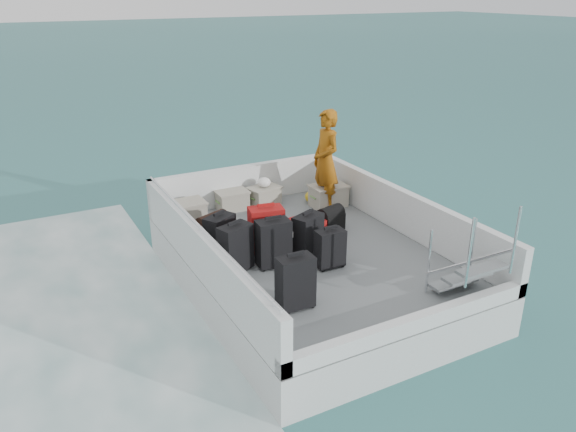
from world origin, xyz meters
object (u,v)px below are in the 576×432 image
suitcase_6 (330,249)px  suitcase_7 (308,236)px  suitcase_0 (295,283)px  suitcase_8 (304,228)px  suitcase_2 (220,236)px  crate_0 (186,214)px  crate_1 (232,201)px  suitcase_1 (236,248)px  suitcase_5 (266,230)px  passenger (326,161)px  crate_2 (264,197)px  suitcase_4 (273,244)px  crate_3 (328,196)px

suitcase_6 → suitcase_7: size_ratio=0.87×
suitcase_0 → suitcase_8: 2.23m
suitcase_2 → crate_0: size_ratio=1.02×
suitcase_2 → suitcase_7: 1.30m
suitcase_2 → crate_1: 1.91m
suitcase_7 → crate_0: 2.34m
suitcase_1 → suitcase_5: (0.66, 0.38, 0.00)m
suitcase_7 → crate_0: size_ratio=1.03×
suitcase_0 → passenger: 3.50m
suitcase_2 → crate_1: (0.90, 1.67, -0.16)m
suitcase_5 → crate_2: suitcase_5 is taller
crate_1 → crate_2: size_ratio=0.99×
suitcase_8 → passenger: (0.93, 0.86, 0.77)m
suitcase_5 → passenger: (1.71, 1.09, 0.55)m
suitcase_6 → crate_1: suitcase_6 is taller
suitcase_1 → passenger: (2.37, 1.47, 0.56)m
crate_2 → suitcase_0: bearing=-109.8°
suitcase_6 → suitcase_4: bearing=151.4°
suitcase_7 → crate_1: 2.29m
suitcase_0 → crate_0: suitcase_0 is taller
crate_0 → crate_2: 1.60m
suitcase_2 → crate_0: bearing=64.6°
crate_1 → suitcase_2: bearing=-118.2°
suitcase_7 → suitcase_2: bearing=129.1°
suitcase_1 → crate_1: size_ratio=1.31×
crate_3 → passenger: bearing=-147.5°
crate_0 → crate_3: bearing=-8.4°
suitcase_6 → crate_3: suitcase_6 is taller
suitcase_7 → crate_0: bearing=98.3°
suitcase_6 → suitcase_5: bearing=124.1°
crate_0 → suitcase_2: bearing=-86.9°
suitcase_6 → suitcase_8: bearing=81.3°
crate_0 → suitcase_6: bearing=-61.7°
suitcase_0 → suitcase_8: size_ratio=1.02×
suitcase_8 → suitcase_0: bearing=139.6°
suitcase_0 → suitcase_7: suitcase_0 is taller
suitcase_0 → crate_1: (0.62, 3.48, -0.19)m
suitcase_0 → suitcase_6: size_ratio=1.24×
suitcase_4 → crate_1: 2.36m
suitcase_4 → suitcase_8: suitcase_4 is taller
suitcase_5 → crate_1: bearing=94.6°
crate_0 → suitcase_5: bearing=-64.0°
suitcase_1 → suitcase_2: suitcase_1 is taller
suitcase_0 → suitcase_5: same height
suitcase_8 → suitcase_7: bearing=146.8°
suitcase_0 → suitcase_7: 1.49m
suitcase_5 → suitcase_7: 0.64m
crate_2 → suitcase_6: bearing=-95.5°
crate_1 → crate_3: crate_3 is taller
suitcase_8 → crate_2: bearing=-9.7°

